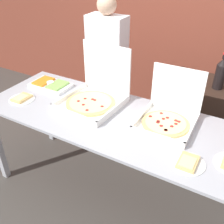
{
  "coord_description": "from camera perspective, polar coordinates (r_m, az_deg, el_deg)",
  "views": [
    {
      "loc": [
        0.9,
        -1.58,
        2.12
      ],
      "look_at": [
        0.0,
        0.0,
        0.96
      ],
      "focal_mm": 42.0,
      "sensor_mm": 36.0,
      "label": 1
    }
  ],
  "objects": [
    {
      "name": "brick_wall_behind",
      "position": [
        3.48,
        14.81,
        19.65
      ],
      "size": [
        10.0,
        0.06,
        2.8
      ],
      "color": "brown",
      "rests_on": "ground_plane"
    },
    {
      "name": "buffet_table",
      "position": [
        2.25,
        -0.0,
        -3.34
      ],
      "size": [
        2.31,
        0.86,
        0.91
      ],
      "color": "#A8AAB2",
      "rests_on": "ground_plane"
    },
    {
      "name": "veggie_tray",
      "position": [
        2.73,
        -13.21,
        5.83
      ],
      "size": [
        0.4,
        0.25,
        0.05
      ],
      "color": "white",
      "rests_on": "buffet_table"
    },
    {
      "name": "sideboard_podium",
      "position": [
        3.03,
        20.96,
        -2.75
      ],
      "size": [
        0.63,
        0.53,
        0.95
      ],
      "color": "black",
      "rests_on": "ground_plane"
    },
    {
      "name": "soda_bottle",
      "position": [
        2.68,
        22.54,
        7.76
      ],
      "size": [
        0.1,
        0.1,
        0.35
      ],
      "color": "black",
      "rests_on": "sideboard_podium"
    },
    {
      "name": "paper_plate_front_right",
      "position": [
        2.57,
        -19.05,
        2.82
      ],
      "size": [
        0.24,
        0.24,
        0.03
      ],
      "color": "white",
      "rests_on": "buffet_table"
    },
    {
      "name": "paper_plate_front_left",
      "position": [
        1.81,
        16.15,
        -10.52
      ],
      "size": [
        0.23,
        0.23,
        0.03
      ],
      "color": "white",
      "rests_on": "buffet_table"
    },
    {
      "name": "person_guest_plaid",
      "position": [
        2.92,
        -0.99,
        8.08
      ],
      "size": [
        0.4,
        0.22,
        1.74
      ],
      "rotation": [
        0.0,
        0.0,
        3.14
      ],
      "color": "#2D2D38",
      "rests_on": "ground_plane"
    },
    {
      "name": "pizza_box_far_left",
      "position": [
        2.35,
        -3.79,
        3.86
      ],
      "size": [
        0.53,
        0.54,
        0.49
      ],
      "rotation": [
        0.0,
        0.0,
        -0.06
      ],
      "color": "white",
      "rests_on": "buffet_table"
    },
    {
      "name": "ground_plane",
      "position": [
        2.79,
        -0.0,
        -16.79
      ],
      "size": [
        16.0,
        16.0,
        0.0
      ],
      "primitive_type": "plane",
      "color": "#423D38"
    },
    {
      "name": "pizza_box_far_right",
      "position": [
        2.12,
        12.17,
        -0.68
      ],
      "size": [
        0.43,
        0.45,
        0.42
      ],
      "rotation": [
        0.0,
        0.0,
        0.02
      ],
      "color": "white",
      "rests_on": "buffet_table"
    }
  ]
}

